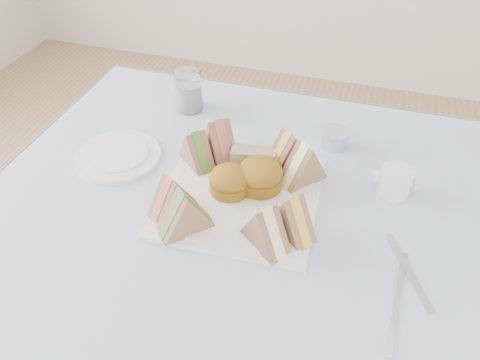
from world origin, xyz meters
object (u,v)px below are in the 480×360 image
(serving_plate, at_px, (240,197))
(creamer_jug, at_px, (395,181))
(table, at_px, (229,331))
(water_glass, at_px, (188,91))

(serving_plate, relative_size, creamer_jug, 4.74)
(table, relative_size, serving_plate, 2.94)
(table, xyz_separation_m, serving_plate, (0.01, 0.07, 0.38))
(serving_plate, bearing_deg, water_glass, 124.77)
(serving_plate, height_order, water_glass, water_glass)
(water_glass, distance_m, creamer_jug, 0.54)
(table, bearing_deg, creamer_jug, 31.35)
(serving_plate, distance_m, creamer_jug, 0.31)
(creamer_jug, bearing_deg, table, -158.22)
(table, height_order, serving_plate, serving_plate)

